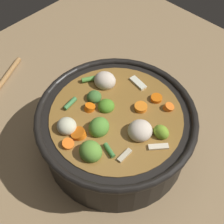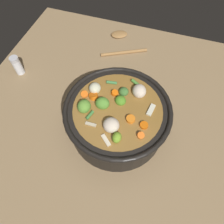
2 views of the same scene
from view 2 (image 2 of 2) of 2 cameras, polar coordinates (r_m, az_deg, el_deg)
ground_plane at (r=0.71m, az=1.35°, el=-4.08°), size 1.10×1.10×0.00m
cooking_pot at (r=0.65m, az=1.43°, el=-1.46°), size 0.33×0.33×0.14m
wooden_spoon at (r=0.98m, az=2.50°, el=19.04°), size 0.20×0.19×0.01m
salt_shaker at (r=0.90m, az=-24.76°, el=11.67°), size 0.03×0.03×0.08m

